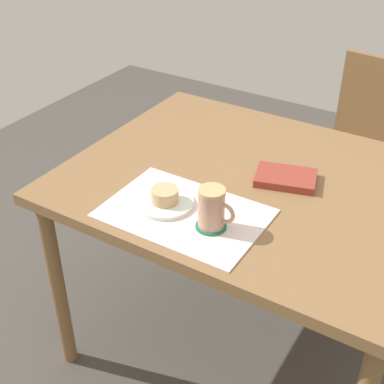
{
  "coord_description": "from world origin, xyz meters",
  "views": [
    {
      "loc": [
        0.57,
        -1.29,
        1.61
      ],
      "look_at": [
        -0.08,
        -0.23,
        0.79
      ],
      "focal_mm": 50.0,
      "sensor_mm": 36.0,
      "label": 1
    }
  ],
  "objects_px": {
    "dining_table": "(251,199)",
    "pastry_plate": "(165,203)",
    "coffee_mug": "(212,208)",
    "wooden_chair": "(363,156)",
    "pastry": "(165,195)",
    "small_book": "(286,178)"
  },
  "relations": [
    {
      "from": "dining_table",
      "to": "small_book",
      "type": "relative_size",
      "value": 6.25
    },
    {
      "from": "dining_table",
      "to": "pastry",
      "type": "bearing_deg",
      "value": -118.99
    },
    {
      "from": "pastry",
      "to": "small_book",
      "type": "distance_m",
      "value": 0.38
    },
    {
      "from": "dining_table",
      "to": "coffee_mug",
      "type": "relative_size",
      "value": 9.82
    },
    {
      "from": "small_book",
      "to": "coffee_mug",
      "type": "bearing_deg",
      "value": -119.04
    },
    {
      "from": "small_book",
      "to": "pastry",
      "type": "bearing_deg",
      "value": -144.71
    },
    {
      "from": "pastry_plate",
      "to": "small_book",
      "type": "xyz_separation_m",
      "value": [
        0.24,
        0.3,
        0.0
      ]
    },
    {
      "from": "wooden_chair",
      "to": "small_book",
      "type": "relative_size",
      "value": 4.88
    },
    {
      "from": "pastry_plate",
      "to": "small_book",
      "type": "distance_m",
      "value": 0.38
    },
    {
      "from": "wooden_chair",
      "to": "small_book",
      "type": "distance_m",
      "value": 0.8
    },
    {
      "from": "coffee_mug",
      "to": "wooden_chair",
      "type": "bearing_deg",
      "value": 82.85
    },
    {
      "from": "wooden_chair",
      "to": "pastry_plate",
      "type": "height_order",
      "value": "wooden_chair"
    },
    {
      "from": "dining_table",
      "to": "pastry_plate",
      "type": "bearing_deg",
      "value": -118.99
    },
    {
      "from": "dining_table",
      "to": "small_book",
      "type": "xyz_separation_m",
      "value": [
        0.09,
        0.04,
        0.09
      ]
    },
    {
      "from": "pastry_plate",
      "to": "small_book",
      "type": "relative_size",
      "value": 0.9
    },
    {
      "from": "pastry_plate",
      "to": "coffee_mug",
      "type": "relative_size",
      "value": 1.42
    },
    {
      "from": "wooden_chair",
      "to": "pastry_plate",
      "type": "distance_m",
      "value": 1.12
    },
    {
      "from": "wooden_chair",
      "to": "pastry_plate",
      "type": "bearing_deg",
      "value": 81.85
    },
    {
      "from": "wooden_chair",
      "to": "pastry",
      "type": "xyz_separation_m",
      "value": [
        -0.3,
        -1.05,
        0.29
      ]
    },
    {
      "from": "dining_table",
      "to": "wooden_chair",
      "type": "height_order",
      "value": "wooden_chair"
    },
    {
      "from": "pastry_plate",
      "to": "small_book",
      "type": "bearing_deg",
      "value": 51.46
    },
    {
      "from": "wooden_chair",
      "to": "small_book",
      "type": "bearing_deg",
      "value": 93.17
    }
  ]
}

